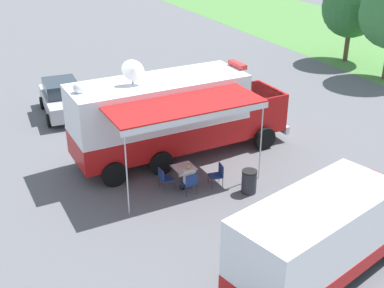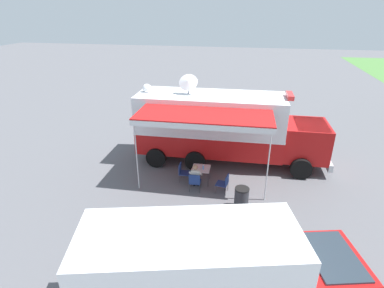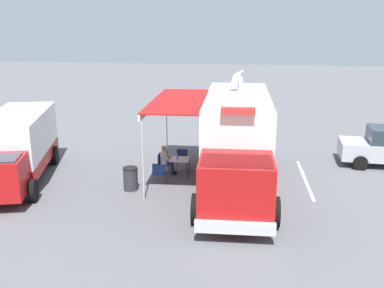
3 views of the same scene
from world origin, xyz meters
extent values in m
plane|color=#5B5B60|center=(0.00, 0.00, 0.00)|extent=(100.00, 100.00, 0.00)
cube|color=silver|center=(-2.88, -0.21, 0.00)|extent=(0.22, 4.80, 0.01)
cube|color=#B71414|center=(0.00, 0.00, 1.15)|extent=(2.65, 7.25, 1.10)
cube|color=white|center=(0.00, 0.00, 2.55)|extent=(2.65, 7.25, 1.70)
cube|color=white|center=(0.00, 0.00, 1.70)|extent=(2.67, 7.27, 0.10)
cube|color=#B71414|center=(-0.10, 4.65, 1.45)|extent=(2.34, 2.15, 1.70)
cube|color=#28333D|center=(-0.10, 4.85, 1.95)|extent=(2.18, 1.51, 0.70)
cube|color=silver|center=(-0.12, 5.78, 0.55)|extent=(2.38, 0.25, 0.36)
cylinder|color=black|center=(-1.34, 4.42, 0.50)|extent=(0.32, 1.01, 1.00)
cylinder|color=black|center=(1.16, 4.48, 0.50)|extent=(0.32, 1.01, 1.00)
cylinder|color=black|center=(-1.24, -0.57, 0.50)|extent=(0.32, 1.01, 1.00)
cylinder|color=black|center=(1.26, -0.51, 0.50)|extent=(0.32, 1.01, 1.00)
cylinder|color=black|center=(-1.20, -2.55, 0.50)|extent=(0.32, 1.01, 1.00)
cylinder|color=black|center=(1.30, -2.49, 0.50)|extent=(0.32, 1.01, 1.00)
cube|color=white|center=(0.00, 0.00, 3.45)|extent=(2.65, 7.25, 0.10)
cube|color=red|center=(-0.08, 3.70, 3.62)|extent=(1.11, 0.30, 0.20)
cylinder|color=silver|center=(0.02, -1.08, 3.73)|extent=(0.10, 0.10, 0.45)
cone|color=silver|center=(0.17, -1.08, 4.13)|extent=(0.74, 0.91, 0.81)
sphere|color=white|center=(0.07, -3.20, 3.68)|extent=(0.44, 0.44, 0.44)
cube|color=red|center=(2.35, 0.05, 3.25)|extent=(2.32, 5.80, 0.06)
cube|color=white|center=(3.41, 0.07, 3.11)|extent=(0.20, 5.76, 0.24)
cylinder|color=silver|center=(3.29, 2.80, 1.63)|extent=(0.05, 0.05, 3.25)
cylinder|color=silver|center=(3.41, -2.66, 1.63)|extent=(0.05, 0.05, 3.25)
cube|color=silver|center=(2.39, -0.04, 0.71)|extent=(0.82, 0.82, 0.03)
cylinder|color=#333338|center=(2.01, 0.32, 0.35)|extent=(0.03, 0.03, 0.70)
cylinder|color=#333338|center=(2.75, 0.34, 0.35)|extent=(0.03, 0.03, 0.70)
cylinder|color=#333338|center=(2.02, -0.42, 0.35)|extent=(0.03, 0.03, 0.70)
cylinder|color=#333338|center=(2.76, -0.40, 0.35)|extent=(0.03, 0.03, 0.70)
cylinder|color=#4C99D8|center=(2.48, 0.07, 0.83)|extent=(0.07, 0.07, 0.20)
cylinder|color=white|center=(2.48, 0.07, 0.94)|extent=(0.04, 0.04, 0.02)
cube|color=navy|center=(3.09, -0.18, 0.42)|extent=(0.49, 0.49, 0.04)
cube|color=navy|center=(3.31, -0.17, 0.65)|extent=(0.05, 0.48, 0.44)
cylinder|color=#333338|center=(2.87, -0.40, 0.21)|extent=(0.02, 0.02, 0.42)
cylinder|color=#333338|center=(2.86, 0.04, 0.21)|extent=(0.02, 0.02, 0.42)
cylinder|color=#333338|center=(3.31, -0.39, 0.21)|extent=(0.02, 0.02, 0.42)
cylinder|color=#333338|center=(3.30, 0.05, 0.21)|extent=(0.02, 0.02, 0.42)
cube|color=navy|center=(2.42, -0.79, 0.42)|extent=(0.49, 0.49, 0.04)
cube|color=navy|center=(2.43, -1.01, 0.65)|extent=(0.48, 0.05, 0.44)
cylinder|color=#333338|center=(2.20, -0.57, 0.21)|extent=(0.02, 0.02, 0.42)
cylinder|color=#333338|center=(2.64, -0.56, 0.21)|extent=(0.02, 0.02, 0.42)
cylinder|color=#333338|center=(2.21, -1.01, 0.21)|extent=(0.02, 0.02, 0.42)
cylinder|color=#333338|center=(2.65, -1.00, 0.21)|extent=(0.02, 0.02, 0.42)
cube|color=navy|center=(3.04, 0.98, 0.42)|extent=(0.56, 0.56, 0.04)
cube|color=navy|center=(3.08, 1.20, 0.65)|extent=(0.48, 0.12, 0.44)
cylinder|color=#333338|center=(3.22, 0.73, 0.21)|extent=(0.02, 0.02, 0.42)
cylinder|color=#333338|center=(2.78, 0.80, 0.21)|extent=(0.02, 0.02, 0.42)
cylinder|color=#333338|center=(3.29, 1.16, 0.21)|extent=(0.02, 0.02, 0.42)
cylinder|color=#333338|center=(2.86, 1.24, 0.21)|extent=(0.02, 0.02, 0.42)
cube|color=silver|center=(3.09, -0.18, 0.72)|extent=(0.25, 0.36, 0.56)
sphere|color=#A37556|center=(3.09, -0.18, 1.14)|extent=(0.22, 0.22, 0.22)
cylinder|color=silver|center=(2.97, -0.41, 0.76)|extent=(0.43, 0.10, 0.34)
cylinder|color=silver|center=(2.96, 0.05, 0.76)|extent=(0.43, 0.10, 0.34)
cylinder|color=#2D334C|center=(2.91, -0.28, 0.44)|extent=(0.38, 0.14, 0.13)
cylinder|color=#2D334C|center=(2.73, -0.28, 0.21)|extent=(0.11, 0.11, 0.42)
cube|color=black|center=(2.67, -0.28, 0.04)|extent=(0.24, 0.11, 0.07)
cylinder|color=#2D334C|center=(2.90, -0.08, 0.44)|extent=(0.38, 0.14, 0.13)
cylinder|color=#2D334C|center=(2.72, -0.08, 0.21)|extent=(0.11, 0.11, 0.42)
cube|color=black|center=(2.66, -0.08, 0.04)|extent=(0.24, 0.11, 0.07)
cylinder|color=#2D2D33|center=(4.03, 1.86, 0.42)|extent=(0.56, 0.56, 0.85)
cylinder|color=black|center=(4.03, 1.86, 0.88)|extent=(0.57, 0.57, 0.06)
cube|color=white|center=(9.03, 0.77, 1.60)|extent=(3.29, 5.55, 2.20)
cube|color=#B71414|center=(8.21, 4.07, 1.12)|extent=(2.22, 2.01, 1.40)
cube|color=#28333D|center=(8.18, 4.16, 1.57)|extent=(1.90, 1.47, 0.60)
cylinder|color=black|center=(7.28, 3.42, 0.42)|extent=(0.46, 0.88, 0.84)
cylinder|color=black|center=(8.35, -0.87, 0.42)|extent=(0.46, 0.88, 0.84)
cube|color=#B2B5BA|center=(-6.79, -2.51, 0.70)|extent=(4.31, 2.08, 0.76)
cube|color=#28333D|center=(-6.94, -2.50, 1.42)|extent=(2.20, 1.74, 0.68)
cylinder|color=black|center=(-5.43, -1.70, 0.32)|extent=(0.65, 0.26, 0.64)
cylinder|color=black|center=(-5.55, -3.50, 0.32)|extent=(0.65, 0.26, 0.64)
cylinder|color=black|center=(-8.03, -1.53, 0.32)|extent=(0.65, 0.26, 0.64)
cylinder|color=black|center=(-8.15, -3.32, 0.32)|extent=(0.65, 0.26, 0.64)
camera|label=1|loc=(17.51, -7.22, 9.71)|focal=46.55mm
camera|label=2|loc=(14.44, 1.87, 7.38)|focal=28.70mm
camera|label=3|loc=(-0.32, 17.57, 6.38)|focal=41.27mm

